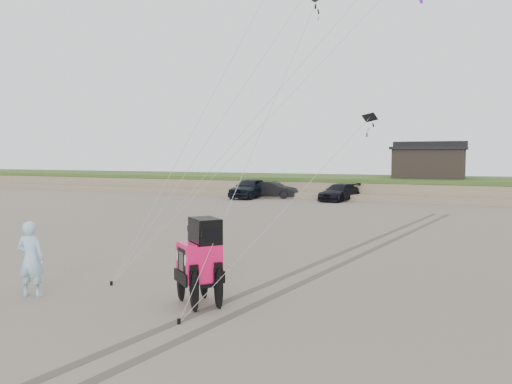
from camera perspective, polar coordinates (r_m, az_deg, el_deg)
ground at (r=13.24m, az=-5.41°, el=-12.16°), size 160.00×160.00×0.00m
dune_ridge at (r=49.02m, az=16.87°, el=0.54°), size 160.00×14.25×1.73m
cabin at (r=48.23m, az=19.21°, el=3.30°), size 6.40×5.40×3.35m
truck_a at (r=44.28m, az=-0.71°, el=0.45°), size 2.20×5.30×1.79m
truck_b at (r=44.64m, az=1.89°, el=0.27°), size 4.54×1.84×1.47m
truck_c at (r=42.25m, az=9.50°, el=-0.03°), size 2.94×5.22×1.43m
jeep at (r=12.63m, az=-6.50°, el=-8.89°), size 4.50×4.88×1.74m
man at (r=14.54m, az=-24.35°, el=-6.96°), size 0.85×0.68×2.01m
stake_main at (r=15.15m, az=-16.20°, el=-9.98°), size 0.08×0.08×0.12m
stake_aux at (r=11.50m, az=-8.80°, el=-14.40°), size 0.08×0.08×0.12m
tire_tracks at (r=19.86m, az=11.40°, el=-6.72°), size 5.22×29.74×0.01m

